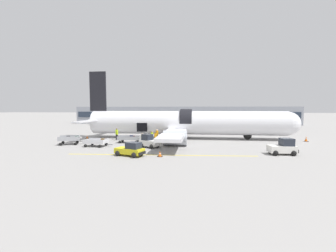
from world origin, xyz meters
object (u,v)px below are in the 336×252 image
object	(u,v)px
ground_crew_loader_a	(142,139)
ground_crew_loader_b	(155,137)
baggage_tug_rear	(283,148)
ground_crew_helper	(157,135)
baggage_tug_lead	(131,150)
ground_crew_driver	(117,134)
airplane	(183,123)
baggage_cart_queued	(97,143)
baggage_tug_mid	(149,142)
baggage_cart_empty	(70,140)
ground_crew_supervisor	(152,136)
baggage_cart_loading	(130,139)

from	to	relation	value
ground_crew_loader_a	ground_crew_loader_b	bearing A→B (deg)	51.16
baggage_tug_rear	ground_crew_helper	bearing A→B (deg)	150.32
baggage_tug_rear	ground_crew_loader_a	world-z (taller)	baggage_tug_rear
baggage_tug_lead	baggage_tug_rear	world-z (taller)	baggage_tug_rear
ground_crew_loader_a	ground_crew_driver	bearing A→B (deg)	140.66
airplane	baggage_cart_queued	size ratio (longest dim) A/B	9.42
airplane	baggage_tug_mid	size ratio (longest dim) A/B	12.82
baggage_cart_empty	ground_crew_supervisor	xyz separation A→B (m)	(10.81, 3.32, 0.28)
baggage_tug_rear	ground_crew_driver	distance (m)	23.30
ground_crew_helper	ground_crew_loader_a	bearing A→B (deg)	-105.27
baggage_tug_lead	ground_crew_supervisor	bearing A→B (deg)	87.99
ground_crew_supervisor	airplane	bearing A→B (deg)	48.70
baggage_cart_empty	ground_crew_helper	bearing A→B (deg)	24.85
ground_crew_driver	ground_crew_loader_a	bearing A→B (deg)	-39.34
baggage_tug_lead	ground_crew_loader_b	bearing A→B (deg)	83.56
baggage_tug_rear	baggage_cart_loading	bearing A→B (deg)	162.16
ground_crew_helper	ground_crew_driver	bearing A→B (deg)	-178.04
baggage_cart_queued	ground_crew_helper	size ratio (longest dim) A/B	2.14
baggage_cart_empty	ground_crew_loader_a	xyz separation A→B (m)	(10.01, 0.75, 0.25)
baggage_tug_lead	baggage_tug_mid	size ratio (longest dim) A/B	1.21
ground_crew_driver	baggage_cart_empty	bearing A→B (deg)	-134.21
airplane	ground_crew_loader_a	distance (m)	9.19
airplane	ground_crew_helper	size ratio (longest dim) A/B	20.11
airplane	baggage_cart_loading	size ratio (longest dim) A/B	8.55
airplane	ground_crew_driver	world-z (taller)	airplane
ground_crew_supervisor	ground_crew_loader_b	bearing A→B (deg)	-48.75
baggage_tug_mid	ground_crew_driver	size ratio (longest dim) A/B	1.50
baggage_cart_loading	baggage_cart_queued	xyz separation A→B (m)	(-3.35, -3.63, -0.03)
ground_crew_loader_a	ground_crew_loader_b	distance (m)	2.33
baggage_cart_queued	ground_crew_loader_a	world-z (taller)	ground_crew_loader_a
baggage_tug_rear	ground_crew_loader_a	xyz separation A→B (m)	(-16.53, 4.27, 0.10)
baggage_tug_mid	ground_crew_loader_b	distance (m)	3.54
baggage_cart_empty	baggage_tug_lead	bearing A→B (deg)	-30.99
airplane	ground_crew_loader_a	world-z (taller)	airplane
baggage_cart_empty	ground_crew_loader_b	distance (m)	11.76
airplane	baggage_tug_rear	distance (m)	16.48
baggage_tug_rear	baggage_tug_mid	bearing A→B (deg)	170.46
baggage_cart_queued	ground_crew_loader_a	bearing A→B (deg)	18.16
baggage_cart_empty	ground_crew_loader_a	world-z (taller)	ground_crew_loader_a
baggage_cart_loading	ground_crew_driver	distance (m)	3.81
baggage_cart_queued	ground_crew_driver	size ratio (longest dim) A/B	2.04
baggage_tug_rear	baggage_cart_empty	distance (m)	26.77
baggage_cart_loading	baggage_cart_queued	distance (m)	4.94
ground_crew_helper	baggage_cart_loading	bearing A→B (deg)	-142.67
baggage_cart_empty	ground_crew_driver	distance (m)	6.96
baggage_tug_lead	baggage_tug_mid	distance (m)	5.39
airplane	ground_crew_loader_b	bearing A→B (deg)	-122.78
baggage_tug_mid	ground_crew_driver	xyz separation A→B (m)	(-6.45, 5.95, 0.28)
baggage_cart_empty	ground_crew_helper	distance (m)	12.38
ground_crew_supervisor	baggage_cart_loading	bearing A→B (deg)	-165.65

